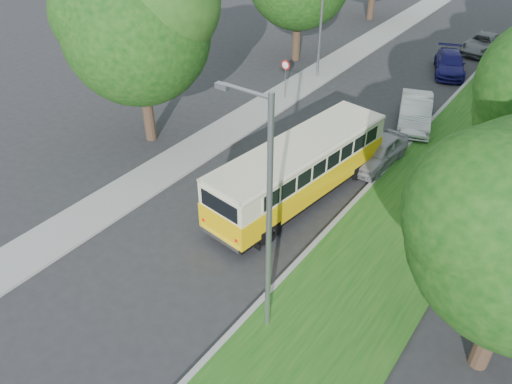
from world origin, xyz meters
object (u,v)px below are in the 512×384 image
Objects in this scene: car_white at (415,112)px; lamppost_near at (266,217)px; lamppost_far at (320,13)px; car_blue at (450,63)px; vintage_bus at (299,171)px; car_grey at (484,43)px; car_silver at (378,152)px.

lamppost_near is at bearing -104.81° from car_white.
lamppost_near is 1.07× the size of lamppost_far.
car_white is at bearing -104.69° from car_blue.
lamppost_far is 1.63× the size of car_white.
vintage_bus is 2.03× the size of car_grey.
car_white is (7.60, -2.58, -3.36)m from lamppost_far.
car_silver is 0.88× the size of car_blue.
lamppost_far is 13.90m from car_grey.
lamppost_far is 1.64× the size of car_grey.
vintage_bus is (6.13, -12.04, -2.74)m from lamppost_far.
lamppost_far is 11.27m from car_silver.
car_grey is (0.67, 5.40, -0.01)m from car_blue.
car_silver is at bearing 96.24° from lamppost_near.
car_silver is (1.57, 4.57, -0.70)m from vintage_bus.
car_silver is at bearing -44.13° from lamppost_far.
car_white is at bearing -83.42° from car_grey.
lamppost_near is at bearing -81.37° from car_grey.
vintage_bus is 2.01× the size of car_white.
lamppost_near is at bearing -59.32° from vintage_bus.
vintage_bus is at bearing -87.38° from car_grey.
vintage_bus reaches higher than car_grey.
lamppost_far is at bearing -159.62° from car_blue.
car_grey is at bearing 62.21° from car_blue.
car_blue is at bearing -91.40° from car_grey.
car_blue is (-2.19, 24.35, -3.72)m from lamppost_near.
lamppost_far is 1.68× the size of car_blue.
vintage_bus is 23.33m from car_grey.
vintage_bus is at bearing -118.33° from car_white.
vintage_bus is at bearing -112.55° from car_blue.
lamppost_near reaches higher than car_grey.
car_silver is 4.89m from car_white.
car_blue is at bearing 76.47° from car_white.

